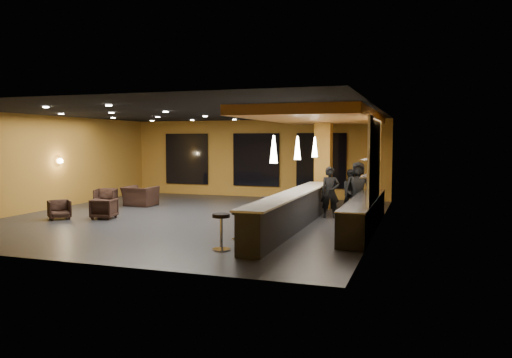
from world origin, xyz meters
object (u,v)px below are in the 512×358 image
(pendant_1, at_px, (297,148))
(column, at_px, (323,162))
(armchair_b, at_px, (104,209))
(bar_stool_2, at_px, (254,215))
(staff_c, at_px, (358,188))
(bar_stool_3, at_px, (268,207))
(pendant_0, at_px, (274,149))
(pendant_2, at_px, (315,147))
(prep_counter, at_px, (364,214))
(bar_stool_4, at_px, (281,203))
(bar_stool_0, at_px, (221,227))
(staff_a, at_px, (330,192))
(staff_b, at_px, (352,192))
(armchair_d, at_px, (140,196))
(bar_counter, at_px, (293,211))
(bar_stool_1, at_px, (238,222))
(armchair_c, at_px, (106,198))
(bar_stool_5, at_px, (291,198))
(armchair_a, at_px, (59,210))

(pendant_1, bearing_deg, column, 90.00)
(armchair_b, height_order, bar_stool_2, bar_stool_2)
(staff_c, distance_m, bar_stool_3, 3.70)
(pendant_0, bearing_deg, pendant_1, 90.00)
(pendant_2, distance_m, armchair_b, 7.41)
(prep_counter, bearing_deg, bar_stool_4, 152.56)
(column, height_order, bar_stool_3, column)
(bar_stool_0, xyz_separation_m, bar_stool_3, (-0.09, 3.94, -0.02))
(staff_a, distance_m, staff_b, 1.23)
(bar_stool_0, height_order, bar_stool_3, bar_stool_0)
(armchair_d, bearing_deg, armchair_b, 103.28)
(staff_a, relative_size, staff_b, 1.08)
(staff_a, distance_m, bar_stool_0, 5.93)
(bar_counter, bearing_deg, bar_stool_0, -104.24)
(column, xyz_separation_m, bar_stool_3, (-0.95, -4.06, -1.22))
(bar_counter, height_order, staff_b, staff_b)
(staff_c, relative_size, armchair_b, 2.50)
(pendant_2, xyz_separation_m, bar_stool_4, (-0.95, -0.97, -1.89))
(pendant_1, height_order, armchair_b, pendant_1)
(column, height_order, armchair_d, column)
(armchair_b, relative_size, bar_stool_3, 0.89)
(pendant_2, bearing_deg, bar_stool_0, -97.68)
(staff_c, height_order, bar_stool_2, staff_c)
(bar_stool_0, height_order, bar_stool_1, bar_stool_0)
(armchair_c, xyz_separation_m, armchair_d, (1.05, 0.77, 0.02))
(prep_counter, height_order, armchair_d, prep_counter)
(prep_counter, distance_m, pendant_0, 3.73)
(pendant_0, relative_size, staff_c, 0.38)
(pendant_2, distance_m, bar_stool_4, 2.33)
(bar_counter, distance_m, column, 4.77)
(pendant_0, bearing_deg, bar_stool_5, 99.95)
(staff_a, bearing_deg, column, 92.16)
(pendant_1, bearing_deg, armchair_d, 160.44)
(pendant_1, relative_size, staff_c, 0.38)
(armchair_d, bearing_deg, armchair_c, 38.49)
(staff_b, height_order, armchair_c, staff_b)
(staff_a, bearing_deg, armchair_c, 166.46)
(staff_b, xyz_separation_m, bar_stool_2, (-2.20, -4.20, -0.31))
(pendant_0, xyz_separation_m, armchair_b, (-6.35, 1.76, -2.02))
(bar_counter, distance_m, bar_stool_3, 1.09)
(staff_b, bearing_deg, bar_stool_4, -168.08)
(pendant_1, height_order, pendant_2, same)
(armchair_b, relative_size, armchair_d, 0.62)
(pendant_0, xyz_separation_m, bar_stool_2, (-0.95, 1.20, -1.88))
(column, relative_size, bar_stool_1, 4.73)
(staff_c, bearing_deg, armchair_a, -169.65)
(armchair_c, bearing_deg, staff_a, -20.73)
(staff_c, xyz_separation_m, bar_stool_0, (-2.32, -6.72, -0.37))
(column, height_order, pendant_2, column)
(armchair_b, bearing_deg, armchair_d, -90.25)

